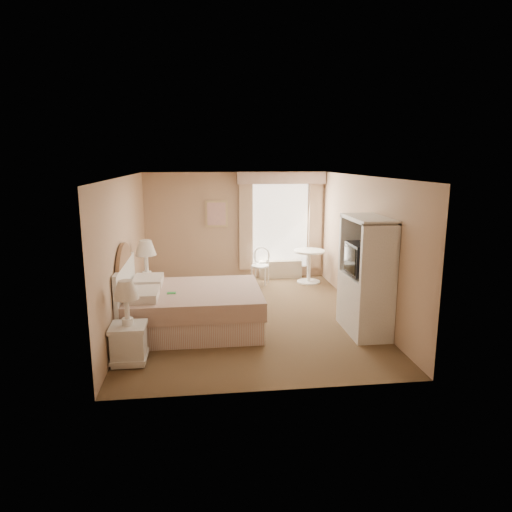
{
  "coord_description": "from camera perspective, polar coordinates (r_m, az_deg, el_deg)",
  "views": [
    {
      "loc": [
        -0.81,
        -7.82,
        2.78
      ],
      "look_at": [
        0.18,
        0.3,
        1.05
      ],
      "focal_mm": 32.0,
      "sensor_mm": 36.0,
      "label": 1
    }
  ],
  "objects": [
    {
      "name": "bed",
      "position": [
        7.69,
        -8.89,
        -6.35
      ],
      "size": [
        2.28,
        1.8,
        1.59
      ],
      "color": "tan",
      "rests_on": "room"
    },
    {
      "name": "cafe_chair",
      "position": [
        10.37,
        0.6,
        -0.86
      ],
      "size": [
        0.52,
        0.52,
        0.83
      ],
      "rotation": [
        0.0,
        0.0,
        -0.39
      ],
      "color": "white",
      "rests_on": "room"
    },
    {
      "name": "window",
      "position": [
        10.74,
        3.11,
        4.25
      ],
      "size": [
        2.05,
        0.22,
        2.51
      ],
      "color": "white",
      "rests_on": "room"
    },
    {
      "name": "nightstand_near",
      "position": [
        6.59,
        -15.67,
        -9.27
      ],
      "size": [
        0.48,
        0.48,
        1.17
      ],
      "color": "white",
      "rests_on": "room"
    },
    {
      "name": "room",
      "position": [
        8.01,
        -1.01,
        0.96
      ],
      "size": [
        4.21,
        5.51,
        2.51
      ],
      "color": "brown",
      "rests_on": "ground"
    },
    {
      "name": "armoire",
      "position": [
        7.6,
        13.54,
        -3.56
      ],
      "size": [
        0.57,
        1.14,
        1.9
      ],
      "color": "white",
      "rests_on": "room"
    },
    {
      "name": "framed_art",
      "position": [
        10.62,
        -4.96,
        5.27
      ],
      "size": [
        0.52,
        0.04,
        0.62
      ],
      "color": "tan",
      "rests_on": "room"
    },
    {
      "name": "nightstand_far",
      "position": [
        8.81,
        -13.43,
        -3.42
      ],
      "size": [
        0.54,
        0.54,
        1.3
      ],
      "color": "white",
      "rests_on": "room"
    },
    {
      "name": "round_table",
      "position": [
        10.5,
        6.64,
        -0.62
      ],
      "size": [
        0.71,
        0.71,
        0.76
      ],
      "color": "white",
      "rests_on": "room"
    }
  ]
}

